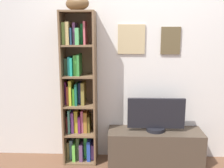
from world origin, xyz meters
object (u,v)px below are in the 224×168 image
football (77,4)px  television (156,115)px  bookshelf (78,95)px  tv_stand (155,147)px

football → television: bearing=-2.5°
bookshelf → television: 0.95m
television → tv_stand: bearing=-90.0°
tv_stand → bookshelf: bearing=175.6°
football → tv_stand: bearing=-2.5°
bookshelf → football: size_ratio=6.46×
bookshelf → tv_stand: 1.12m
tv_stand → television: television is taller
bookshelf → tv_stand: size_ratio=1.61×
bookshelf → tv_stand: (0.93, -0.07, -0.62)m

